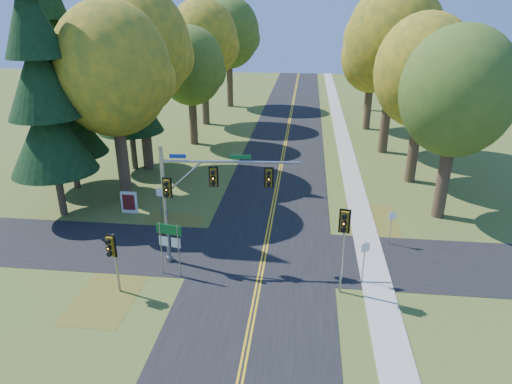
# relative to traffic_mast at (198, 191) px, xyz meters

# --- Properties ---
(ground) EXTENTS (160.00, 160.00, 0.00)m
(ground) POSITION_rel_traffic_mast_xyz_m (3.49, -0.81, -4.39)
(ground) COLOR #496022
(ground) RESTS_ON ground
(road_main) EXTENTS (8.00, 160.00, 0.02)m
(road_main) POSITION_rel_traffic_mast_xyz_m (3.49, -0.81, -4.38)
(road_main) COLOR black
(road_main) RESTS_ON ground
(road_cross) EXTENTS (60.00, 6.00, 0.02)m
(road_cross) POSITION_rel_traffic_mast_xyz_m (3.49, 1.19, -4.38)
(road_cross) COLOR black
(road_cross) RESTS_ON ground
(centerline_left) EXTENTS (0.10, 160.00, 0.01)m
(centerline_left) POSITION_rel_traffic_mast_xyz_m (3.39, -0.81, -4.36)
(centerline_left) COLOR gold
(centerline_left) RESTS_ON road_main
(centerline_right) EXTENTS (0.10, 160.00, 0.01)m
(centerline_right) POSITION_rel_traffic_mast_xyz_m (3.59, -0.81, -4.36)
(centerline_right) COLOR gold
(centerline_right) RESTS_ON road_main
(sidewalk_east) EXTENTS (1.60, 160.00, 0.06)m
(sidewalk_east) POSITION_rel_traffic_mast_xyz_m (9.69, -0.81, -4.36)
(sidewalk_east) COLOR #9E998E
(sidewalk_east) RESTS_ON ground
(leaf_patch_w_near) EXTENTS (4.00, 6.00, 0.00)m
(leaf_patch_w_near) POSITION_rel_traffic_mast_xyz_m (-3.01, 3.19, -4.38)
(leaf_patch_w_near) COLOR brown
(leaf_patch_w_near) RESTS_ON ground
(leaf_patch_e) EXTENTS (3.50, 8.00, 0.00)m
(leaf_patch_e) POSITION_rel_traffic_mast_xyz_m (10.29, 5.19, -4.38)
(leaf_patch_e) COLOR brown
(leaf_patch_e) RESTS_ON ground
(leaf_patch_w_far) EXTENTS (3.00, 5.00, 0.00)m
(leaf_patch_w_far) POSITION_rel_traffic_mast_xyz_m (-4.01, -3.81, -4.38)
(leaf_patch_w_far) COLOR brown
(leaf_patch_w_far) RESTS_ON ground
(tree_w_a) EXTENTS (8.00, 8.00, 14.15)m
(tree_w_a) POSITION_rel_traffic_mast_xyz_m (-7.63, 8.57, 5.10)
(tree_w_a) COLOR #38281C
(tree_w_a) RESTS_ON ground
(tree_e_a) EXTENTS (7.20, 7.20, 12.73)m
(tree_e_a) POSITION_rel_traffic_mast_xyz_m (15.06, 7.96, 4.14)
(tree_e_a) COLOR #38281C
(tree_e_a) RESTS_ON ground
(tree_w_b) EXTENTS (8.60, 8.60, 15.38)m
(tree_w_b) POSITION_rel_traffic_mast_xyz_m (-8.23, 15.48, 5.98)
(tree_w_b) COLOR #38281C
(tree_w_b) RESTS_ON ground
(tree_e_b) EXTENTS (7.60, 7.60, 13.33)m
(tree_e_b) POSITION_rel_traffic_mast_xyz_m (14.46, 14.77, 4.51)
(tree_e_b) COLOR #38281C
(tree_e_b) RESTS_ON ground
(tree_w_c) EXTENTS (6.80, 6.80, 11.91)m
(tree_w_c) POSITION_rel_traffic_mast_xyz_m (-6.05, 23.66, 3.55)
(tree_w_c) COLOR #38281C
(tree_w_c) RESTS_ON ground
(tree_e_c) EXTENTS (8.80, 8.80, 15.79)m
(tree_e_c) POSITION_rel_traffic_mast_xyz_m (13.37, 22.88, 6.27)
(tree_e_c) COLOR #38281C
(tree_e_c) RESTS_ON ground
(tree_w_d) EXTENTS (8.20, 8.20, 14.56)m
(tree_w_d) POSITION_rel_traffic_mast_xyz_m (-6.63, 32.37, 5.39)
(tree_w_d) COLOR #38281C
(tree_w_d) RESTS_ON ground
(tree_e_d) EXTENTS (7.00, 7.00, 12.32)m
(tree_e_d) POSITION_rel_traffic_mast_xyz_m (12.76, 32.06, 3.85)
(tree_e_d) COLOR #38281C
(tree_e_d) RESTS_ON ground
(tree_w_e) EXTENTS (8.40, 8.40, 14.97)m
(tree_w_e) POSITION_rel_traffic_mast_xyz_m (-5.43, 43.28, 5.68)
(tree_w_e) COLOR #38281C
(tree_w_e) RESTS_ON ground
(tree_e_e) EXTENTS (7.80, 7.80, 13.74)m
(tree_e_e) POSITION_rel_traffic_mast_xyz_m (13.96, 42.77, 4.80)
(tree_e_e) COLOR #38281C
(tree_e_e) RESTS_ON ground
(pine_a) EXTENTS (5.60, 5.60, 19.48)m
(pine_a) POSITION_rel_traffic_mast_xyz_m (-11.01, 5.19, 4.79)
(pine_a) COLOR #38281C
(pine_a) RESTS_ON ground
(pine_b) EXTENTS (5.60, 5.60, 17.31)m
(pine_b) POSITION_rel_traffic_mast_xyz_m (-12.51, 10.19, 3.77)
(pine_b) COLOR #38281C
(pine_b) RESTS_ON ground
(pine_c) EXTENTS (5.60, 5.60, 20.56)m
(pine_c) POSITION_rel_traffic_mast_xyz_m (-9.51, 15.19, 5.30)
(pine_c) COLOR #38281C
(pine_c) RESTS_ON ground
(traffic_mast) EXTENTS (7.51, 1.03, 6.83)m
(traffic_mast) POSITION_rel_traffic_mast_xyz_m (0.00, 0.00, 0.00)
(traffic_mast) COLOR gray
(traffic_mast) RESTS_ON ground
(east_signal_pole) EXTENTS (0.55, 0.64, 4.76)m
(east_signal_pole) POSITION_rel_traffic_mast_xyz_m (7.65, -2.29, -0.78)
(east_signal_pole) COLOR #9CA0A5
(east_signal_pole) RESTS_ON ground
(ped_signal_pole) EXTENTS (0.53, 0.62, 3.37)m
(ped_signal_pole) POSITION_rel_traffic_mast_xyz_m (-3.56, -3.51, -1.88)
(ped_signal_pole) COLOR gray
(ped_signal_pole) RESTS_ON ground
(route_sign_cluster) EXTENTS (1.42, 0.32, 3.09)m
(route_sign_cluster) POSITION_rel_traffic_mast_xyz_m (-1.30, -1.47, -2.21)
(route_sign_cluster) COLOR gray
(route_sign_cluster) RESTS_ON ground
(info_kiosk) EXTENTS (1.15, 0.19, 1.59)m
(info_kiosk) POSITION_rel_traffic_mast_xyz_m (-6.51, 5.99, -3.60)
(info_kiosk) COLOR silver
(info_kiosk) RESTS_ON ground
(reg_sign_e_north) EXTENTS (0.43, 0.09, 2.24)m
(reg_sign_e_north) POSITION_rel_traffic_mast_xyz_m (10.99, 3.33, -2.85)
(reg_sign_e_north) COLOR gray
(reg_sign_e_north) RESTS_ON ground
(reg_sign_e_south) EXTENTS (0.44, 0.22, 2.44)m
(reg_sign_e_south) POSITION_rel_traffic_mast_xyz_m (8.92, -1.08, -2.72)
(reg_sign_e_south) COLOR gray
(reg_sign_e_south) RESTS_ON ground
(reg_sign_w) EXTENTS (0.48, 0.08, 2.50)m
(reg_sign_w) POSITION_rel_traffic_mast_xyz_m (-3.80, 4.80, -2.68)
(reg_sign_w) COLOR gray
(reg_sign_w) RESTS_ON ground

